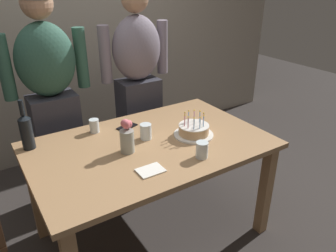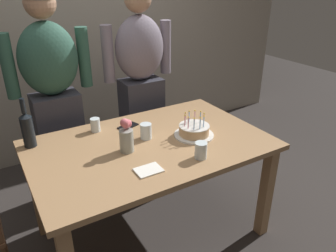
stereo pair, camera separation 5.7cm
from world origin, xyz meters
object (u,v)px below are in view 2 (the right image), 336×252
at_px(person_woman_cardigan, 141,85).
at_px(birthday_cake, 194,131).
at_px(water_glass_side, 95,125).
at_px(person_man_bearded, 55,100).
at_px(cell_phone, 128,126).
at_px(napkin_stack, 148,170).
at_px(water_glass_near, 146,131).
at_px(wine_bottle, 27,129).
at_px(flower_vase, 126,136).
at_px(water_glass_far, 201,150).

bearing_deg(person_woman_cardigan, birthday_cake, 89.37).
distance_m(water_glass_side, person_man_bearded, 0.43).
xyz_separation_m(cell_phone, person_woman_cardigan, (0.33, 0.44, 0.13)).
xyz_separation_m(napkin_stack, person_woman_cardigan, (0.47, 1.01, 0.13)).
bearing_deg(water_glass_near, wine_bottle, 157.27).
height_order(birthday_cake, person_woman_cardigan, person_woman_cardigan).
bearing_deg(cell_phone, person_woman_cardigan, 34.75).
height_order(person_man_bearded, person_woman_cardigan, same).
relative_size(cell_phone, napkin_stack, 0.99).
height_order(cell_phone, flower_vase, flower_vase).
height_order(water_glass_far, wine_bottle, wine_bottle).
relative_size(water_glass_near, water_glass_far, 1.04).
bearing_deg(cell_phone, water_glass_side, 148.45).
relative_size(water_glass_near, water_glass_side, 1.10).
distance_m(napkin_stack, person_woman_cardigan, 1.12).
bearing_deg(birthday_cake, napkin_stack, -154.51).
height_order(water_glass_far, cell_phone, water_glass_far).
bearing_deg(person_woman_cardigan, wine_bottle, 21.33).
xyz_separation_m(birthday_cake, flower_vase, (-0.47, 0.04, 0.06)).
bearing_deg(cell_phone, napkin_stack, -122.16).
height_order(birthday_cake, wine_bottle, wine_bottle).
distance_m(water_glass_far, napkin_stack, 0.33).
relative_size(water_glass_side, person_man_bearded, 0.06).
bearing_deg(water_glass_near, cell_phone, 97.23).
bearing_deg(water_glass_side, cell_phone, -13.18).
relative_size(water_glass_near, flower_vase, 0.47).
height_order(cell_phone, person_man_bearded, person_man_bearded).
xyz_separation_m(cell_phone, flower_vase, (-0.15, -0.31, 0.10)).
xyz_separation_m(water_glass_near, person_woman_cardigan, (0.30, 0.66, 0.08)).
bearing_deg(flower_vase, person_man_bearded, 107.38).
xyz_separation_m(water_glass_near, flower_vase, (-0.18, -0.09, 0.05)).
relative_size(birthday_cake, water_glass_near, 2.56).
xyz_separation_m(water_glass_far, person_woman_cardigan, (0.14, 1.05, 0.08)).
xyz_separation_m(water_glass_side, flower_vase, (0.07, -0.36, 0.05)).
bearing_deg(birthday_cake, water_glass_side, 142.86).
bearing_deg(birthday_cake, person_woman_cardigan, 89.37).
bearing_deg(flower_vase, napkin_stack, -88.39).
distance_m(napkin_stack, flower_vase, 0.28).
bearing_deg(water_glass_side, napkin_stack, -82.94).
distance_m(water_glass_side, person_woman_cardigan, 0.67).
distance_m(wine_bottle, person_woman_cardigan, 1.04).
xyz_separation_m(water_glass_far, napkin_stack, (-0.33, 0.04, -0.05)).
relative_size(water_glass_far, wine_bottle, 0.31).
xyz_separation_m(birthday_cake, person_woman_cardigan, (0.01, 0.79, 0.10)).
bearing_deg(water_glass_side, water_glass_far, -58.49).
bearing_deg(birthday_cake, cell_phone, 131.86).
bearing_deg(person_man_bearded, birthday_cake, 131.52).
bearing_deg(cell_phone, flower_vase, -133.82).
distance_m(birthday_cake, water_glass_far, 0.29).
distance_m(cell_phone, flower_vase, 0.36).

